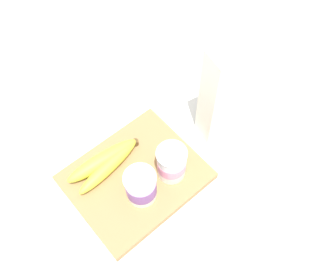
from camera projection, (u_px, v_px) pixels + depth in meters
ground_plane at (136, 179)px, 0.88m from camera, size 2.40×2.40×0.00m
cutting_board at (136, 177)px, 0.88m from camera, size 0.31×0.26×0.02m
cereal_box at (239, 88)px, 0.85m from camera, size 0.19×0.10×0.28m
yogurt_cup_front at (172, 163)px, 0.83m from camera, size 0.07×0.07×0.09m
yogurt_cup_back at (141, 186)px, 0.80m from camera, size 0.07×0.07×0.09m
banana_bunch at (105, 163)px, 0.86m from camera, size 0.20×0.08×0.04m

